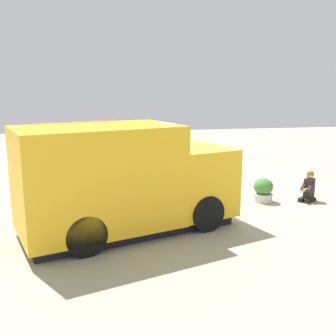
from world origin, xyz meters
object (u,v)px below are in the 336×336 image
at_px(planter_flowering_far, 97,172).
at_px(person_customer, 309,189).
at_px(food_truck, 123,182).
at_px(planter_flowering_side, 263,190).
at_px(plaza_bench, 182,174).
at_px(planter_flowering_near, 25,171).

bearing_deg(planter_flowering_far, person_customer, -30.41).
xyz_separation_m(food_truck, person_customer, (5.51, 1.45, -0.80)).
distance_m(planter_flowering_far, planter_flowering_side, 5.78).
xyz_separation_m(person_customer, planter_flowering_far, (-6.04, 3.54, 0.00)).
bearing_deg(food_truck, person_customer, 14.70).
distance_m(food_truck, plaza_bench, 4.82).
distance_m(food_truck, person_customer, 5.75).
xyz_separation_m(planter_flowering_side, plaza_bench, (-1.84, 2.53, -0.00)).
bearing_deg(plaza_bench, person_customer, -40.21).
distance_m(planter_flowering_far, plaza_bench, 2.98).
bearing_deg(planter_flowering_near, planter_flowering_far, -14.00).
height_order(person_customer, plaza_bench, person_customer).
bearing_deg(plaza_bench, planter_flowering_near, 164.60).
bearing_deg(person_customer, plaza_bench, 139.79).
xyz_separation_m(food_truck, planter_flowering_far, (-0.53, 4.99, -0.80)).
distance_m(person_customer, planter_flowering_near, 9.51).
distance_m(person_customer, planter_flowering_far, 7.00).
bearing_deg(planter_flowering_near, plaza_bench, -15.40).
height_order(food_truck, person_customer, food_truck).
distance_m(food_truck, planter_flowering_near, 6.44).
relative_size(planter_flowering_near, plaza_bench, 0.50).
bearing_deg(planter_flowering_far, planter_flowering_near, 166.00).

